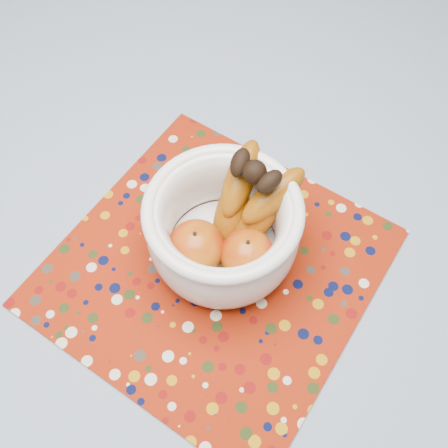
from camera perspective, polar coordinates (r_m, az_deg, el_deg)
name	(u,v)px	position (r m, az deg, el deg)	size (l,w,h in m)	color
table	(180,225)	(0.88, -4.82, -0.11)	(1.20, 1.20, 0.75)	brown
tablecloth	(176,198)	(0.81, -5.24, 2.79)	(1.32, 1.32, 0.01)	slate
placemat	(214,267)	(0.75, -1.11, -4.72)	(0.42, 0.42, 0.00)	maroon
fruit_bowl	(232,222)	(0.69, 0.91, 0.18)	(0.23, 0.22, 0.16)	white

